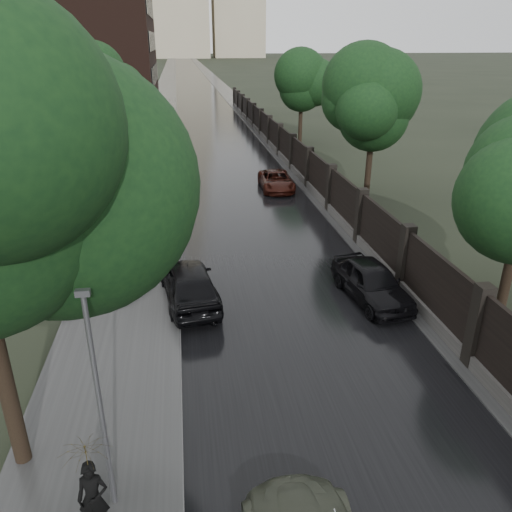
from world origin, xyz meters
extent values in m
cube|color=black|center=(0.00, 190.00, 0.01)|extent=(8.00, 420.00, 0.02)
cube|color=#2D2D2D|center=(-6.00, 190.00, 0.08)|extent=(4.00, 420.00, 0.16)
cube|color=#2D2D2D|center=(5.50, 190.00, 0.04)|extent=(3.00, 420.00, 0.08)
cube|color=#383533|center=(4.60, 32.00, 0.25)|extent=(0.40, 75.00, 0.50)
cube|color=black|center=(4.60, 32.00, 1.50)|extent=(0.15, 75.00, 2.00)
cube|color=black|center=(4.60, 70.00, 1.35)|extent=(0.45, 0.45, 2.70)
cylinder|color=black|center=(-8.00, 30.00, 2.93)|extent=(0.36, 0.36, 5.85)
sphere|color=black|center=(-8.00, 30.00, 5.27)|extent=(4.25, 4.25, 4.25)
cylinder|color=black|center=(7.50, 22.00, 2.76)|extent=(0.36, 0.36, 5.53)
sphere|color=black|center=(7.50, 22.00, 4.97)|extent=(4.08, 4.08, 4.08)
cylinder|color=black|center=(7.50, 40.00, 2.76)|extent=(0.36, 0.36, 5.53)
sphere|color=black|center=(7.50, 40.00, 4.97)|extent=(4.08, 4.08, 4.08)
cylinder|color=#59595E|center=(-5.40, 1.50, 2.50)|extent=(0.10, 0.10, 5.00)
cube|color=#59595E|center=(-5.40, 1.50, 5.05)|extent=(0.25, 0.12, 0.12)
cylinder|color=#59595E|center=(-4.30, 25.00, 1.50)|extent=(0.12, 0.12, 3.00)
imported|color=#59595E|center=(-4.30, 25.00, 3.50)|extent=(0.16, 0.20, 1.00)
sphere|color=#FF0C0C|center=(-4.30, 24.85, 3.35)|extent=(0.14, 0.14, 0.14)
cube|color=black|center=(-18.00, 52.00, 10.00)|extent=(24.00, 18.00, 20.00)
cube|color=tan|center=(-32.00, 300.00, 22.00)|extent=(28.00, 22.00, 44.00)
cube|color=tan|center=(32.00, 300.00, 22.00)|extent=(28.00, 22.00, 44.00)
imported|color=black|center=(-3.60, 10.22, 0.78)|extent=(2.42, 4.76, 1.55)
imported|color=black|center=(3.12, 9.46, 0.73)|extent=(2.26, 4.46, 1.46)
imported|color=black|center=(2.39, 24.82, 0.60)|extent=(2.11, 4.38, 1.20)
imported|color=black|center=(-5.65, 0.91, 0.98)|extent=(0.62, 0.43, 1.64)
imported|color=black|center=(-5.65, 0.91, 2.29)|extent=(1.02, 1.03, 0.87)
camera|label=1|loc=(-3.60, -6.35, 8.98)|focal=35.00mm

